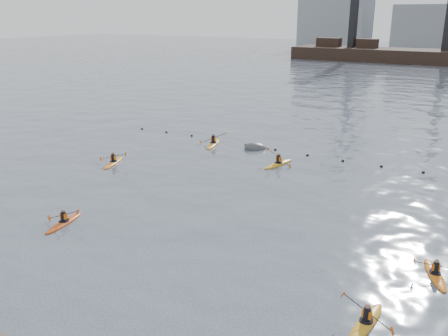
{
  "coord_description": "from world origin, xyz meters",
  "views": [
    {
      "loc": [
        14.52,
        -13.54,
        11.18
      ],
      "look_at": [
        1.21,
        8.51,
        2.8
      ],
      "focal_mm": 38.0,
      "sensor_mm": 36.0,
      "label": 1
    }
  ],
  "objects_px": {
    "kayaker_0": "(64,222)",
    "kayaker_3": "(278,163)",
    "kayaker_4": "(435,274)",
    "mooring_buoy": "(256,149)",
    "kayaker_5": "(213,143)",
    "kayaker_1": "(366,322)",
    "kayaker_2": "(114,162)"
  },
  "relations": [
    {
      "from": "kayaker_0",
      "to": "kayaker_3",
      "type": "relative_size",
      "value": 0.9
    },
    {
      "from": "kayaker_4",
      "to": "mooring_buoy",
      "type": "xyz_separation_m",
      "value": [
        -16.59,
        14.57,
        -0.09
      ]
    },
    {
      "from": "kayaker_5",
      "to": "kayaker_3",
      "type": "bearing_deg",
      "value": -35.49
    },
    {
      "from": "kayaker_0",
      "to": "kayaker_1",
      "type": "bearing_deg",
      "value": -13.08
    },
    {
      "from": "kayaker_1",
      "to": "kayaker_3",
      "type": "xyz_separation_m",
      "value": [
        -11.28,
        16.48,
        0.01
      ]
    },
    {
      "from": "kayaker_3",
      "to": "kayaker_5",
      "type": "xyz_separation_m",
      "value": [
        -7.53,
        2.42,
        0.01
      ]
    },
    {
      "from": "kayaker_2",
      "to": "mooring_buoy",
      "type": "bearing_deg",
      "value": 31.38
    },
    {
      "from": "kayaker_5",
      "to": "mooring_buoy",
      "type": "xyz_separation_m",
      "value": [
        3.92,
        0.77,
        -0.11
      ]
    },
    {
      "from": "kayaker_1",
      "to": "kayaker_5",
      "type": "bearing_deg",
      "value": 140.33
    },
    {
      "from": "mooring_buoy",
      "to": "kayaker_5",
      "type": "bearing_deg",
      "value": -168.94
    },
    {
      "from": "kayaker_3",
      "to": "kayaker_5",
      "type": "bearing_deg",
      "value": 174.46
    },
    {
      "from": "kayaker_2",
      "to": "mooring_buoy",
      "type": "distance_m",
      "value": 12.25
    },
    {
      "from": "kayaker_2",
      "to": "kayaker_4",
      "type": "bearing_deg",
      "value": -31.63
    },
    {
      "from": "kayaker_1",
      "to": "kayaker_2",
      "type": "height_order",
      "value": "kayaker_1"
    },
    {
      "from": "kayaker_0",
      "to": "kayaker_4",
      "type": "relative_size",
      "value": 1.08
    },
    {
      "from": "kayaker_1",
      "to": "kayaker_0",
      "type": "bearing_deg",
      "value": -175.64
    },
    {
      "from": "kayaker_2",
      "to": "kayaker_5",
      "type": "distance_m",
      "value": 9.56
    },
    {
      "from": "kayaker_2",
      "to": "kayaker_3",
      "type": "relative_size",
      "value": 0.96
    },
    {
      "from": "kayaker_3",
      "to": "kayaker_5",
      "type": "distance_m",
      "value": 7.91
    },
    {
      "from": "kayaker_1",
      "to": "mooring_buoy",
      "type": "distance_m",
      "value": 24.67
    },
    {
      "from": "kayaker_5",
      "to": "mooring_buoy",
      "type": "distance_m",
      "value": 4.0
    },
    {
      "from": "kayaker_1",
      "to": "kayaker_4",
      "type": "height_order",
      "value": "kayaker_1"
    },
    {
      "from": "kayaker_1",
      "to": "kayaker_5",
      "type": "height_order",
      "value": "kayaker_5"
    },
    {
      "from": "kayaker_0",
      "to": "kayaker_5",
      "type": "relative_size",
      "value": 0.86
    },
    {
      "from": "mooring_buoy",
      "to": "kayaker_1",
      "type": "bearing_deg",
      "value": -52.88
    },
    {
      "from": "kayaker_5",
      "to": "kayaker_0",
      "type": "bearing_deg",
      "value": -101.97
    },
    {
      "from": "kayaker_5",
      "to": "mooring_buoy",
      "type": "height_order",
      "value": "kayaker_5"
    },
    {
      "from": "kayaker_0",
      "to": "kayaker_2",
      "type": "bearing_deg",
      "value": 107.76
    },
    {
      "from": "kayaker_2",
      "to": "kayaker_4",
      "type": "height_order",
      "value": "kayaker_2"
    },
    {
      "from": "kayaker_3",
      "to": "kayaker_4",
      "type": "height_order",
      "value": "kayaker_3"
    },
    {
      "from": "kayaker_3",
      "to": "kayaker_4",
      "type": "bearing_deg",
      "value": -28.95
    },
    {
      "from": "kayaker_0",
      "to": "kayaker_2",
      "type": "relative_size",
      "value": 0.95
    }
  ]
}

